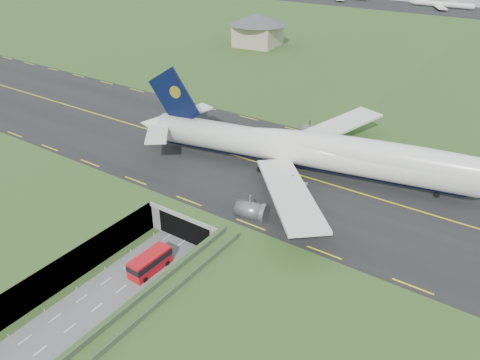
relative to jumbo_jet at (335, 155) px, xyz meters
The scene contains 9 objects.
ground 41.14m from the jumbo_jet, 114.84° to the right, with size 900.00×900.00×0.00m, color #325421.
airfield_deck 40.42m from the jumbo_jet, 114.84° to the right, with size 800.00×800.00×6.00m, color gray.
trench_road 47.80m from the jumbo_jet, 110.95° to the right, with size 12.00×75.00×0.20m, color slate.
taxiway 17.66m from the jumbo_jet, behind, with size 800.00×44.00×0.18m, color black.
tunnel_portal 26.61m from the jumbo_jet, 130.90° to the right, with size 17.00×22.30×6.00m.
guideway 55.61m from the jumbo_jet, 95.83° to the right, with size 3.00×53.00×7.05m.
jumbo_jet is the anchor object (origin of this frame).
shuttle_tram 41.99m from the jumbo_jet, 113.04° to the right, with size 3.26×8.04×3.24m.
service_building 118.40m from the jumbo_jet, 129.89° to the left, with size 27.16×27.16×13.33m.
Camera 1 is at (48.46, -44.75, 52.35)m, focal length 35.00 mm.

